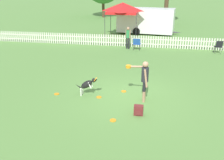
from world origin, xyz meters
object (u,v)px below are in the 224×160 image
at_px(frisbee_midfield, 57,94).
at_px(spectator_standing, 128,36).
at_px(frisbee_near_handler, 113,120).
at_px(canopy_tent_main, 123,8).
at_px(frisbee_near_dog, 124,91).
at_px(equipment_trailer, 146,20).
at_px(leaping_dog, 87,84).
at_px(backpack_on_grass, 139,110).
at_px(folding_chair_center, 219,46).
at_px(frisbee_far_scatter, 99,97).
at_px(handler_person, 144,76).
at_px(folding_chair_blue_left, 137,43).

xyz_separation_m(frisbee_midfield, spectator_standing, (1.99, 8.65, 0.94)).
bearing_deg(frisbee_near_handler, frisbee_midfield, 147.78).
bearing_deg(canopy_tent_main, frisbee_near_handler, -82.98).
relative_size(frisbee_near_dog, equipment_trailer, 0.04).
distance_m(frisbee_near_handler, spectator_standing, 10.47).
height_order(frisbee_midfield, spectator_standing, spectator_standing).
bearing_deg(leaping_dog, backpack_on_grass, 62.59).
height_order(leaping_dog, folding_chair_center, folding_chair_center).
xyz_separation_m(frisbee_near_handler, spectator_standing, (-0.79, 10.40, 0.94)).
bearing_deg(frisbee_far_scatter, leaping_dog, 168.13).
relative_size(handler_person, frisbee_far_scatter, 7.55).
bearing_deg(handler_person, leaping_dog, 90.30).
height_order(frisbee_midfield, canopy_tent_main, canopy_tent_main).
xyz_separation_m(frisbee_far_scatter, folding_chair_center, (6.33, 8.34, 0.53)).
relative_size(frisbee_near_dog, spectator_standing, 0.14).
bearing_deg(backpack_on_grass, handler_person, 86.78).
relative_size(handler_person, folding_chair_center, 1.84).
bearing_deg(folding_chair_blue_left, frisbee_near_dog, 91.17).
height_order(folding_chair_blue_left, equipment_trailer, equipment_trailer).
bearing_deg(folding_chair_center, canopy_tent_main, -39.20).
height_order(folding_chair_center, spectator_standing, spectator_standing).
height_order(handler_person, folding_chair_blue_left, handler_person).
bearing_deg(spectator_standing, frisbee_near_dog, 123.60).
distance_m(frisbee_near_dog, folding_chair_blue_left, 7.55).
bearing_deg(folding_chair_blue_left, backpack_on_grass, 95.82).
xyz_separation_m(handler_person, frisbee_near_handler, (-0.90, -1.79, -1.03)).
bearing_deg(canopy_tent_main, frisbee_far_scatter, -85.99).
height_order(frisbee_far_scatter, folding_chair_blue_left, folding_chair_blue_left).
relative_size(frisbee_midfield, frisbee_far_scatter, 1.00).
xyz_separation_m(leaping_dog, canopy_tent_main, (-0.41, 13.05, 1.98)).
bearing_deg(spectator_standing, backpack_on_grass, 127.06).
distance_m(handler_person, frisbee_near_handler, 2.25).
distance_m(frisbee_far_scatter, equipment_trailer, 15.08).
xyz_separation_m(frisbee_midfield, canopy_tent_main, (0.94, 13.17, 2.48)).
bearing_deg(folding_chair_center, frisbee_near_handler, 56.25).
relative_size(folding_chair_center, spectator_standing, 0.57).
xyz_separation_m(backpack_on_grass, spectator_standing, (-1.62, 9.83, 0.77)).
bearing_deg(handler_person, folding_chair_blue_left, 9.30).
bearing_deg(frisbee_near_handler, frisbee_near_dog, 89.54).
relative_size(leaping_dog, folding_chair_center, 1.08).
bearing_deg(frisbee_near_dog, spectator_standing, 95.90).
height_order(folding_chair_center, equipment_trailer, equipment_trailer).
relative_size(frisbee_near_dog, folding_chair_center, 0.24).
distance_m(leaping_dog, equipment_trailer, 14.98).
xyz_separation_m(frisbee_near_dog, backpack_on_grass, (0.81, -1.98, 0.17)).
relative_size(frisbee_near_handler, folding_chair_blue_left, 0.26).
bearing_deg(frisbee_far_scatter, frisbee_midfield, -179.63).
distance_m(frisbee_midfield, folding_chair_center, 11.71).
bearing_deg(folding_chair_blue_left, handler_person, 97.09).
bearing_deg(frisbee_near_dog, folding_chair_center, 54.46).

